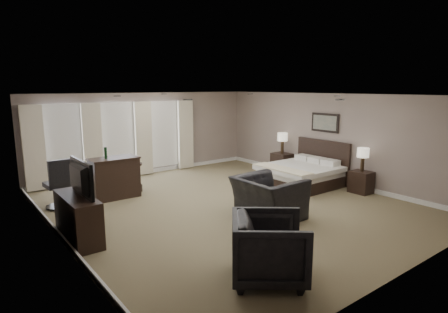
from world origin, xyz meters
TOP-DOWN VIEW (x-y plane):
  - room at (0.00, 0.00)m, footprint 7.60×8.60m
  - window_bay at (-1.00, 4.11)m, footprint 5.25×0.20m
  - bed at (2.58, 0.12)m, footprint 1.95×1.86m
  - nightstand_near at (3.47, -1.33)m, footprint 0.44×0.54m
  - nightstand_far at (3.47, 1.57)m, footprint 0.49×0.60m
  - lamp_near at (3.47, -1.33)m, footprint 0.30×0.30m
  - lamp_far at (3.47, 1.57)m, footprint 0.32×0.32m
  - wall_art at (3.70, 0.12)m, footprint 0.04×0.96m
  - dresser at (-3.45, 0.02)m, footprint 0.47×1.46m
  - tv at (-3.45, 0.02)m, footprint 0.65×1.13m
  - armchair_near at (0.19, -1.20)m, footprint 0.89×1.36m
  - armchair_far at (-1.67, -3.14)m, footprint 1.42×1.43m
  - bar_counter at (-1.90, 2.21)m, footprint 1.20×0.62m
  - bar_stool_left at (-2.22, 2.48)m, footprint 0.39×0.39m
  - bar_stool_right at (-1.24, 2.44)m, footprint 0.49×0.49m
  - desk_chair at (-3.24, 2.24)m, footprint 0.64×0.64m

SIDE VIEW (x-z plane):
  - nightstand_near at x=3.47m, z-range 0.00..0.58m
  - nightstand_far at x=3.47m, z-range 0.00..0.66m
  - bar_stool_right at x=-1.24m, z-range 0.00..0.78m
  - bar_stool_left at x=-2.22m, z-range 0.00..0.80m
  - dresser at x=-3.45m, z-range 0.00..0.84m
  - bar_counter at x=-1.90m, z-range 0.00..1.05m
  - armchair_far at x=-1.67m, z-range 0.00..1.08m
  - desk_chair at x=-3.24m, z-range 0.00..1.18m
  - armchair_near at x=0.19m, z-range 0.00..1.19m
  - bed at x=2.58m, z-range 0.00..1.24m
  - lamp_near at x=3.47m, z-range 0.58..1.21m
  - tv at x=-3.45m, z-range 0.84..0.99m
  - lamp_far at x=3.47m, z-range 0.66..1.33m
  - window_bay at x=-1.00m, z-range 0.05..2.35m
  - room at x=0.00m, z-range -0.02..2.62m
  - wall_art at x=3.70m, z-range 1.47..2.03m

